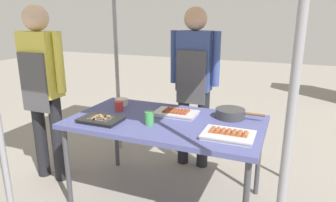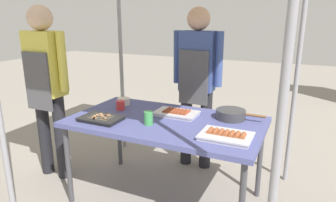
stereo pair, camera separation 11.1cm
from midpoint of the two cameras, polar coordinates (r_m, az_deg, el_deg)
name	(u,v)px [view 1 (the left image)]	position (r m, az deg, el deg)	size (l,w,h in m)	color
ground_plane	(166,198)	(2.89, -1.56, -17.74)	(18.00, 18.00, 0.00)	gray
stall_table	(166,126)	(2.57, -1.67, -4.64)	(1.60, 0.90, 0.75)	#4C518C
tray_grilled_sausages	(228,135)	(2.22, 9.82, -6.24)	(0.37, 0.26, 0.06)	silver
tray_meat_skewers	(101,120)	(2.57, -13.68, -3.41)	(0.34, 0.24, 0.04)	black
tray_pork_links	(176,113)	(2.66, 0.32, -2.26)	(0.37, 0.23, 0.05)	silver
cooking_wok	(231,113)	(2.63, 10.44, -2.24)	(0.41, 0.25, 0.08)	#38383A
condiment_bowl	(122,102)	(2.99, -9.76, -0.18)	(0.12, 0.12, 0.07)	silver
drink_cup_near_edge	(149,118)	(2.42, -4.83, -3.26)	(0.07, 0.07, 0.11)	#3F994C
drink_cup_by_wok	(119,106)	(2.83, -10.27, -0.93)	(0.08, 0.08, 0.09)	red
vendor_woman	(194,75)	(3.13, 3.91, 4.79)	(0.52, 0.23, 1.68)	black
customer_nearby	(42,80)	(3.11, -23.45, 3.56)	(0.52, 0.24, 1.69)	black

